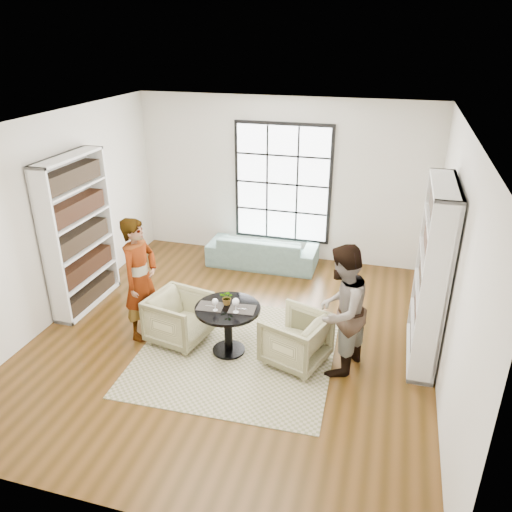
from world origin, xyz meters
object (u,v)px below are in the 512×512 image
(sofa, at_px, (263,250))
(armchair_right, at_px, (296,339))
(flower_centerpiece, at_px, (227,297))
(person_left, at_px, (140,279))
(wine_glass_left, at_px, (215,302))
(wine_glass_right, at_px, (236,302))
(pedestal_table, at_px, (228,320))
(person_right, at_px, (341,311))
(armchair_left, at_px, (179,318))

(sofa, bearing_deg, armchair_right, 112.77)
(flower_centerpiece, bearing_deg, person_left, 179.23)
(person_left, relative_size, flower_centerpiece, 8.66)
(armchair_right, xyz_separation_m, flower_centerpiece, (-0.95, 0.04, 0.45))
(wine_glass_left, bearing_deg, flower_centerpiece, 63.63)
(person_left, relative_size, wine_glass_right, 8.47)
(sofa, height_order, person_left, person_left)
(armchair_right, bearing_deg, pedestal_table, -68.72)
(person_right, bearing_deg, armchair_left, -74.02)
(person_left, xyz_separation_m, wine_glass_right, (1.45, -0.19, -0.04))
(sofa, height_order, armchair_left, armchair_left)
(person_left, distance_m, wine_glass_right, 1.46)
(armchair_left, height_order, person_right, person_right)
(armchair_right, relative_size, person_right, 0.44)
(sofa, bearing_deg, armchair_left, 79.57)
(pedestal_table, distance_m, armchair_right, 0.93)
(armchair_left, bearing_deg, sofa, 1.42)
(wine_glass_left, height_order, flower_centerpiece, flower_centerpiece)
(person_left, distance_m, wine_glass_left, 1.20)
(sofa, bearing_deg, person_right, 121.62)
(wine_glass_right, height_order, flower_centerpiece, wine_glass_right)
(sofa, height_order, wine_glass_right, wine_glass_right)
(person_left, height_order, flower_centerpiece, person_left)
(sofa, height_order, armchair_right, armchair_right)
(armchair_left, distance_m, wine_glass_right, 1.04)
(sofa, xyz_separation_m, person_left, (-1.02, -2.72, 0.60))
(armchair_right, xyz_separation_m, wine_glass_left, (-1.04, -0.16, 0.48))
(armchair_left, xyz_separation_m, wine_glass_left, (0.63, -0.22, 0.47))
(armchair_right, bearing_deg, sofa, -137.56)
(wine_glass_right, bearing_deg, armchair_right, 9.68)
(person_right, height_order, flower_centerpiece, person_right)
(wine_glass_left, height_order, wine_glass_right, wine_glass_right)
(person_left, height_order, wine_glass_right, person_left)
(flower_centerpiece, bearing_deg, wine_glass_right, -45.00)
(armchair_left, bearing_deg, wine_glass_left, -97.75)
(armchair_left, bearing_deg, flower_centerpiece, -80.07)
(person_right, xyz_separation_m, wine_glass_left, (-1.59, -0.16, -0.04))
(pedestal_table, bearing_deg, wine_glass_right, -33.77)
(pedestal_table, relative_size, wine_glass_left, 4.89)
(sofa, relative_size, wine_glass_right, 9.55)
(wine_glass_left, distance_m, flower_centerpiece, 0.22)
(armchair_left, bearing_deg, wine_glass_right, -90.70)
(wine_glass_right, bearing_deg, pedestal_table, 146.23)
(pedestal_table, bearing_deg, armchair_right, 2.18)
(armchair_left, distance_m, person_right, 2.28)
(armchair_left, relative_size, wine_glass_right, 3.68)
(armchair_right, xyz_separation_m, wine_glass_right, (-0.77, -0.13, 0.50))
(wine_glass_right, xyz_separation_m, flower_centerpiece, (-0.17, 0.17, -0.05))
(person_left, bearing_deg, person_right, -83.69)
(person_left, xyz_separation_m, person_right, (2.77, -0.06, -0.03))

